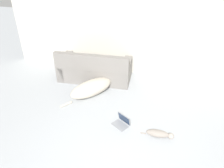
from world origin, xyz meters
TOP-DOWN VIEW (x-y plane):
  - wall_back at (0.00, 3.65)m, footprint 7.96×0.06m
  - couch at (-1.30, 2.98)m, footprint 1.98×0.97m
  - dog at (-1.11, 2.28)m, footprint 1.07×1.40m
  - cat at (0.60, 1.23)m, footprint 0.64×0.17m
  - laptop_open at (-0.16, 1.38)m, footprint 0.41×0.39m

SIDE VIEW (x-z plane):
  - cat at x=0.60m, z-range 0.00..0.14m
  - laptop_open at x=-0.16m, z-range -0.04..0.18m
  - dog at x=-1.11m, z-range 0.00..0.37m
  - couch at x=-1.30m, z-range -0.15..0.72m
  - wall_back at x=0.00m, z-range 0.00..2.65m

